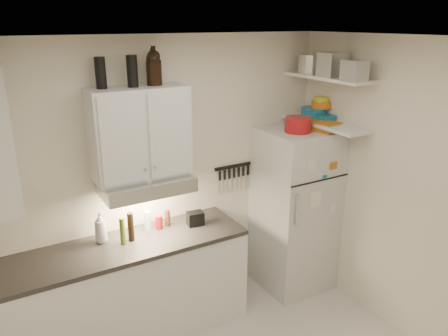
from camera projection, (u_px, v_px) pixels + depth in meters
ceiling at (267, 38)px, 2.39m from camera, size 3.20×3.00×0.02m
back_wall at (168, 180)px, 4.05m from camera, size 3.20×0.02×2.60m
right_wall at (422, 200)px, 3.59m from camera, size 0.02×3.00×2.60m
base_cabinet at (128, 293)px, 3.81m from camera, size 2.10×0.60×0.88m
countertop at (124, 247)px, 3.66m from camera, size 2.10×0.62×0.04m
upper_cabinet at (140, 133)px, 3.59m from camera, size 0.80×0.33×0.75m
range_hood at (146, 184)px, 3.68m from camera, size 0.76×0.46×0.12m
fridge at (295, 209)px, 4.51m from camera, size 0.70×0.68×1.70m
shelf_hi at (328, 77)px, 4.06m from camera, size 0.30×0.95×0.03m
shelf_lo at (325, 124)px, 4.20m from camera, size 0.30×0.95×0.03m
knife_strip at (233, 166)px, 4.36m from camera, size 0.42×0.02×0.03m
dutch_oven at (298, 125)px, 4.11m from camera, size 0.26×0.26×0.14m
book_stack at (324, 126)px, 4.16m from camera, size 0.25×0.30×0.09m
spice_jar at (306, 123)px, 4.28m from camera, size 0.07×0.07×0.10m
stock_pot at (311, 64)px, 4.22m from camera, size 0.29×0.29×0.18m
tin_a at (333, 65)px, 3.93m from camera, size 0.22×0.20×0.22m
tin_b at (354, 71)px, 3.67m from camera, size 0.18×0.18×0.17m
bowl_teal at (314, 112)px, 4.39m from camera, size 0.25×0.25×0.10m
bowl_orange at (321, 105)px, 4.35m from camera, size 0.20×0.20×0.06m
bowl_yellow at (322, 99)px, 4.33m from camera, size 0.16×0.16×0.05m
plates at (326, 117)px, 4.28m from camera, size 0.26×0.26×0.05m
growler_a at (153, 68)px, 3.52m from camera, size 0.13×0.13×0.27m
growler_b at (154, 67)px, 3.52m from camera, size 0.15×0.15×0.29m
thermos_a at (132, 71)px, 3.42m from camera, size 0.10×0.10×0.25m
thermos_b at (101, 73)px, 3.35m from camera, size 0.10×0.10×0.24m
soap_bottle at (100, 226)px, 3.66m from camera, size 0.12×0.12×0.30m
pepper_mill at (167, 218)px, 3.97m from camera, size 0.05×0.05×0.16m
oil_bottle at (122, 231)px, 3.63m from camera, size 0.05×0.05×0.24m
vinegar_bottle at (131, 227)px, 3.69m from camera, size 0.07×0.07×0.25m
clear_bottle at (148, 220)px, 3.89m from camera, size 0.07×0.07×0.18m
red_jar at (159, 222)px, 3.92m from camera, size 0.07×0.07×0.13m
caddy at (195, 218)px, 3.99m from camera, size 0.16×0.12×0.13m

